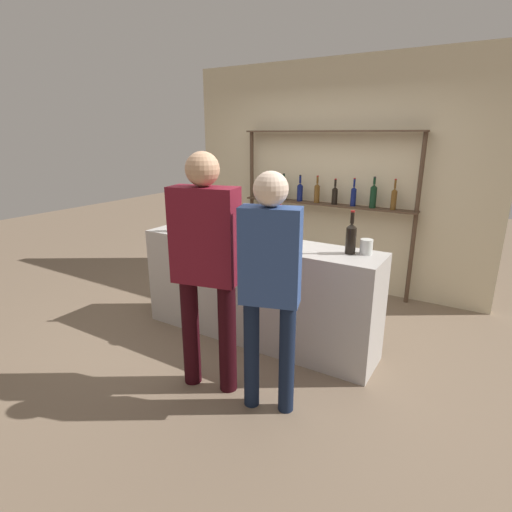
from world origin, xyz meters
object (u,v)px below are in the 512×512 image
(counter_bottle_0, at_px, (180,218))
(cork_jar, at_px, (366,247))
(counter_bottle_4, at_px, (351,237))
(wine_glass, at_px, (183,217))
(counter_bottle_1, at_px, (279,227))
(customer_center, at_px, (206,258))
(customer_right, at_px, (270,276))
(counter_bottle_2, at_px, (213,221))
(ice_bucket, at_px, (255,230))
(counter_bottle_3, at_px, (294,233))

(counter_bottle_0, xyz_separation_m, cork_jar, (1.84, 0.19, -0.08))
(counter_bottle_4, distance_m, wine_glass, 1.79)
(counter_bottle_1, distance_m, customer_center, 0.96)
(counter_bottle_1, relative_size, wine_glass, 2.25)
(counter_bottle_0, distance_m, wine_glass, 0.14)
(customer_right, distance_m, customer_center, 0.53)
(counter_bottle_1, relative_size, customer_right, 0.20)
(counter_bottle_2, distance_m, wine_glass, 0.41)
(counter_bottle_2, xyz_separation_m, ice_bucket, (0.52, -0.05, -0.01))
(ice_bucket, bearing_deg, wine_glass, 175.29)
(counter_bottle_2, height_order, ice_bucket, counter_bottle_2)
(cork_jar, xyz_separation_m, customer_right, (-0.36, -0.97, -0.02))
(counter_bottle_2, bearing_deg, customer_center, -55.56)
(cork_jar, bearing_deg, ice_bucket, -171.64)
(wine_glass, height_order, cork_jar, wine_glass)
(counter_bottle_1, xyz_separation_m, customer_right, (0.44, -0.95, -0.09))
(cork_jar, height_order, customer_right, customer_right)
(counter_bottle_2, relative_size, counter_bottle_3, 1.00)
(wine_glass, bearing_deg, cork_jar, 2.03)
(counter_bottle_3, bearing_deg, ice_bucket, -177.63)
(counter_bottle_1, distance_m, wine_glass, 1.10)
(counter_bottle_0, height_order, counter_bottle_3, counter_bottle_0)
(counter_bottle_0, bearing_deg, customer_right, -27.73)
(counter_bottle_2, xyz_separation_m, cork_jar, (1.49, 0.09, -0.06))
(counter_bottle_0, distance_m, counter_bottle_3, 1.24)
(wine_glass, xyz_separation_m, ice_bucket, (0.92, -0.08, -0.00))
(counter_bottle_1, xyz_separation_m, cork_jar, (0.80, 0.02, -0.07))
(counter_bottle_2, relative_size, wine_glass, 2.09)
(counter_bottle_4, height_order, wine_glass, counter_bottle_4)
(counter_bottle_0, bearing_deg, ice_bucket, 3.07)
(ice_bucket, bearing_deg, counter_bottle_3, 2.37)
(customer_center, bearing_deg, wine_glass, 35.40)
(counter_bottle_2, bearing_deg, counter_bottle_1, 6.51)
(ice_bucket, xyz_separation_m, cork_jar, (0.98, 0.14, -0.05))
(counter_bottle_0, bearing_deg, counter_bottle_4, 4.37)
(counter_bottle_2, distance_m, ice_bucket, 0.52)
(wine_glass, bearing_deg, counter_bottle_0, -61.84)
(customer_center, bearing_deg, counter_bottle_3, -31.81)
(counter_bottle_1, height_order, customer_center, customer_center)
(counter_bottle_4, height_order, ice_bucket, counter_bottle_4)
(counter_bottle_3, bearing_deg, counter_bottle_1, 150.97)
(counter_bottle_1, height_order, ice_bucket, counter_bottle_1)
(counter_bottle_2, bearing_deg, counter_bottle_4, 1.53)
(counter_bottle_0, relative_size, counter_bottle_1, 1.07)
(counter_bottle_1, height_order, customer_right, customer_right)
(cork_jar, bearing_deg, counter_bottle_3, -167.92)
(counter_bottle_2, height_order, counter_bottle_3, counter_bottle_3)
(ice_bucket, height_order, customer_center, customer_center)
(wine_glass, xyz_separation_m, customer_right, (1.54, -0.90, -0.08))
(wine_glass, bearing_deg, counter_bottle_4, 0.31)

